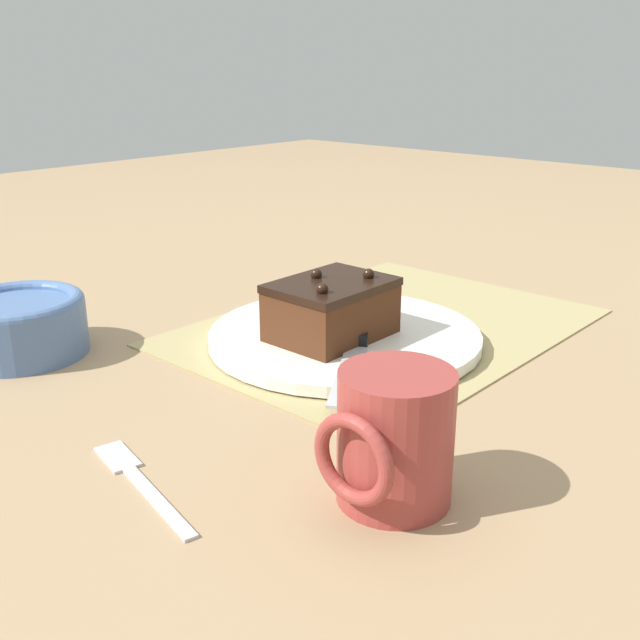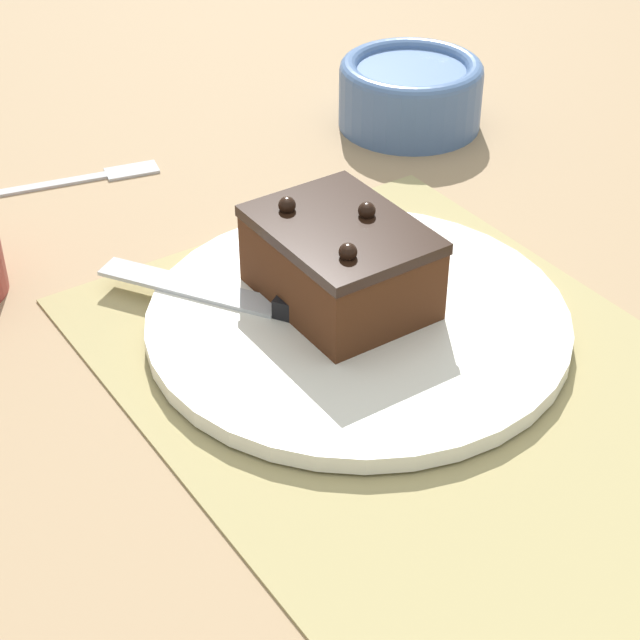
{
  "view_description": "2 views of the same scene",
  "coord_description": "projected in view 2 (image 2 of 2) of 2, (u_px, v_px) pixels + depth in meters",
  "views": [
    {
      "loc": [
        0.65,
        0.48,
        0.29
      ],
      "look_at": [
        0.09,
        -0.02,
        0.03
      ],
      "focal_mm": 42.0,
      "sensor_mm": 36.0,
      "label": 1
    },
    {
      "loc": [
        -0.41,
        0.35,
        0.44
      ],
      "look_at": [
        0.07,
        0.04,
        0.03
      ],
      "focal_mm": 60.0,
      "sensor_mm": 36.0,
      "label": 2
    }
  ],
  "objects": [
    {
      "name": "ground_plane",
      "position": [
        422.0,
        387.0,
        0.69
      ],
      "size": [
        3.0,
        3.0,
        0.0
      ],
      "primitive_type": "plane",
      "color": "#9E7F5B"
    },
    {
      "name": "placemat_woven",
      "position": [
        422.0,
        384.0,
        0.69
      ],
      "size": [
        0.46,
        0.34,
        0.0
      ],
      "primitive_type": "cube",
      "color": "tan",
      "rests_on": "ground_plane"
    },
    {
      "name": "cake_plate",
      "position": [
        353.0,
        322.0,
        0.73
      ],
      "size": [
        0.29,
        0.29,
        0.01
      ],
      "color": "white",
      "rests_on": "placemat_woven"
    },
    {
      "name": "chocolate_cake",
      "position": [
        341.0,
        261.0,
        0.72
      ],
      "size": [
        0.12,
        0.09,
        0.07
      ],
      "rotation": [
        0.0,
        0.0,
        -0.0
      ],
      "color": "#472614",
      "rests_on": "cake_plate"
    },
    {
      "name": "serving_knife",
      "position": [
        276.0,
        304.0,
        0.73
      ],
      "size": [
        0.18,
        0.13,
        0.01
      ],
      "rotation": [
        0.0,
        0.0,
        5.29
      ],
      "color": "black",
      "rests_on": "cake_plate"
    },
    {
      "name": "small_bowl",
      "position": [
        410.0,
        91.0,
        0.98
      ],
      "size": [
        0.13,
        0.13,
        0.06
      ],
      "color": "#4C6B9E",
      "rests_on": "ground_plane"
    },
    {
      "name": "dessert_fork",
      "position": [
        87.0,
        177.0,
        0.91
      ],
      "size": [
        0.05,
        0.15,
        0.01
      ],
      "rotation": [
        0.0,
        0.0,
        2.92
      ],
      "color": "#B7BABF",
      "rests_on": "ground_plane"
    }
  ]
}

